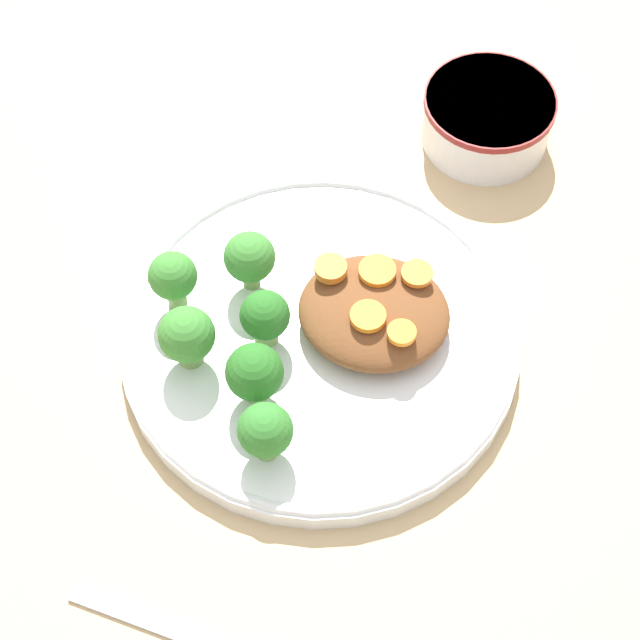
{
  "coord_description": "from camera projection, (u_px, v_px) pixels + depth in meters",
  "views": [
    {
      "loc": [
        0.4,
        0.09,
        0.67
      ],
      "look_at": [
        0.0,
        0.0,
        0.03
      ],
      "focal_mm": 60.0,
      "sensor_mm": 36.0,
      "label": 1
    }
  ],
  "objects": [
    {
      "name": "broccoli_floret_5",
      "position": [
        173.0,
        277.0,
        0.76
      ],
      "size": [
        0.04,
        0.04,
        0.05
      ],
      "color": "#7FA85B",
      "rests_on": "plate"
    },
    {
      "name": "dip_bowl",
      "position": [
        488.0,
        116.0,
        0.87
      ],
      "size": [
        0.11,
        0.11,
        0.05
      ],
      "color": "silver",
      "rests_on": "ground_plane"
    },
    {
      "name": "broccoli_floret_1",
      "position": [
        255.0,
        373.0,
        0.72
      ],
      "size": [
        0.04,
        0.04,
        0.05
      ],
      "color": "#7FA85B",
      "rests_on": "plate"
    },
    {
      "name": "carrot_slice_0",
      "position": [
        377.0,
        271.0,
        0.76
      ],
      "size": [
        0.03,
        0.03,
        0.0
      ],
      "primitive_type": "cylinder",
      "color": "orange",
      "rests_on": "stew_mound"
    },
    {
      "name": "carrot_slice_1",
      "position": [
        417.0,
        273.0,
        0.76
      ],
      "size": [
        0.02,
        0.02,
        0.0
      ],
      "primitive_type": "cylinder",
      "color": "orange",
      "rests_on": "stew_mound"
    },
    {
      "name": "broccoli_floret_2",
      "position": [
        250.0,
        258.0,
        0.76
      ],
      "size": [
        0.04,
        0.04,
        0.05
      ],
      "color": "#759E51",
      "rests_on": "plate"
    },
    {
      "name": "carrot_slice_2",
      "position": [
        329.0,
        268.0,
        0.76
      ],
      "size": [
        0.02,
        0.02,
        0.01
      ],
      "primitive_type": "cylinder",
      "color": "orange",
      "rests_on": "stew_mound"
    },
    {
      "name": "broccoli_floret_3",
      "position": [
        265.0,
        317.0,
        0.74
      ],
      "size": [
        0.04,
        0.04,
        0.05
      ],
      "color": "#7FA85B",
      "rests_on": "plate"
    },
    {
      "name": "broccoli_floret_4",
      "position": [
        265.0,
        432.0,
        0.69
      ],
      "size": [
        0.04,
        0.04,
        0.05
      ],
      "color": "#7FA85B",
      "rests_on": "plate"
    },
    {
      "name": "ground_plane",
      "position": [
        320.0,
        343.0,
        0.78
      ],
      "size": [
        4.0,
        4.0,
        0.0
      ],
      "primitive_type": "plane",
      "color": "tan"
    },
    {
      "name": "broccoli_floret_0",
      "position": [
        187.0,
        336.0,
        0.73
      ],
      "size": [
        0.04,
        0.04,
        0.05
      ],
      "color": "#759E51",
      "rests_on": "plate"
    },
    {
      "name": "plate",
      "position": [
        320.0,
        335.0,
        0.77
      ],
      "size": [
        0.29,
        0.29,
        0.02
      ],
      "color": "white",
      "rests_on": "ground_plane"
    },
    {
      "name": "stew_mound",
      "position": [
        374.0,
        313.0,
        0.76
      ],
      "size": [
        0.1,
        0.11,
        0.03
      ],
      "primitive_type": "ellipsoid",
      "color": "brown",
      "rests_on": "plate"
    },
    {
      "name": "carrot_slice_3",
      "position": [
        402.0,
        333.0,
        0.73
      ],
      "size": [
        0.02,
        0.02,
        0.0
      ],
      "primitive_type": "cylinder",
      "color": "orange",
      "rests_on": "stew_mound"
    },
    {
      "name": "carrot_slice_4",
      "position": [
        369.0,
        312.0,
        0.74
      ],
      "size": [
        0.03,
        0.03,
        0.01
      ],
      "primitive_type": "cylinder",
      "color": "orange",
      "rests_on": "stew_mound"
    }
  ]
}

